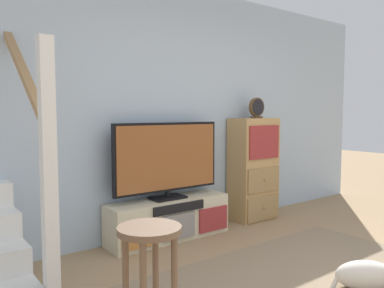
{
  "coord_description": "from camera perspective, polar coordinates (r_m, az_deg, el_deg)",
  "views": [
    {
      "loc": [
        -2.49,
        -1.11,
        1.32
      ],
      "look_at": [
        -0.32,
        1.77,
        1.03
      ],
      "focal_mm": 36.14,
      "sensor_mm": 36.0,
      "label": 1
    }
  ],
  "objects": [
    {
      "name": "television",
      "position": [
        4.01,
        -3.62,
        -2.15
      ],
      "size": [
        1.23,
        0.22,
        0.8
      ],
      "color": "black",
      "rests_on": "media_console"
    },
    {
      "name": "dog",
      "position": [
        3.31,
        24.65,
        -17.08
      ],
      "size": [
        0.47,
        0.43,
        0.23
      ],
      "color": "beige",
      "rests_on": "ground_plane"
    },
    {
      "name": "desk_clock",
      "position": [
        4.79,
        9.52,
        5.27
      ],
      "size": [
        0.23,
        0.08,
        0.25
      ],
      "color": "#4C3823",
      "rests_on": "side_cabinet"
    },
    {
      "name": "media_console",
      "position": [
        4.11,
        -3.39,
        -11.0
      ],
      "size": [
        1.34,
        0.38,
        0.42
      ],
      "color": "beige",
      "rests_on": "ground_plane"
    },
    {
      "name": "back_wall",
      "position": [
        4.35,
        -2.12,
        5.04
      ],
      "size": [
        6.4,
        0.12,
        2.7
      ],
      "primitive_type": "cube",
      "color": "#A8BCD1",
      "rests_on": "ground_plane"
    },
    {
      "name": "side_cabinet",
      "position": [
        4.83,
        9.05,
        -3.69
      ],
      "size": [
        0.58,
        0.38,
        1.25
      ],
      "color": "tan",
      "rests_on": "ground_plane"
    },
    {
      "name": "area_rug",
      "position": [
        3.29,
        17.98,
        -19.09
      ],
      "size": [
        2.6,
        1.8,
        0.01
      ],
      "primitive_type": "cube",
      "color": "#847056",
      "rests_on": "ground_plane"
    },
    {
      "name": "bar_stool_near",
      "position": [
        2.13,
        -6.26,
        -16.84
      ],
      "size": [
        0.34,
        0.34,
        0.73
      ],
      "color": "brown",
      "rests_on": "ground_plane"
    }
  ]
}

